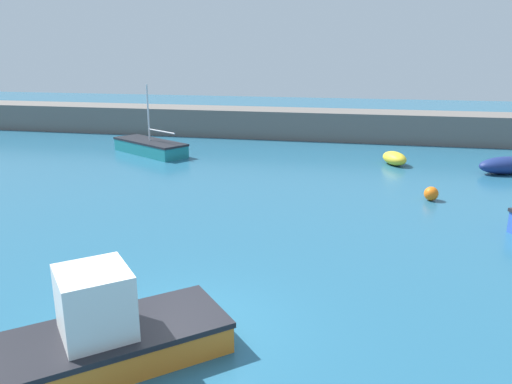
% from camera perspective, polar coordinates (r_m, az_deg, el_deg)
% --- Properties ---
extents(ground_plane, '(120.00, 120.00, 0.20)m').
position_cam_1_polar(ground_plane, '(11.85, -7.41, -15.76)').
color(ground_plane, '#235B7A').
extents(harbor_breakwater, '(56.30, 3.49, 1.99)m').
position_cam_1_polar(harbor_breakwater, '(36.89, 6.82, 7.72)').
color(harbor_breakwater, '#66605B').
rests_on(harbor_breakwater, ground_plane).
extents(motorboat_grey_hull, '(4.67, 4.46, 2.04)m').
position_cam_1_polar(motorboat_grey_hull, '(10.79, -16.40, -15.10)').
color(motorboat_grey_hull, orange).
rests_on(motorboat_grey_hull, ground_plane).
extents(dinghy_near_pier, '(1.77, 2.15, 0.73)m').
position_cam_1_polar(dinghy_near_pier, '(28.79, 15.54, 3.74)').
color(dinghy_near_pier, yellow).
rests_on(dinghy_near_pier, ground_plane).
extents(rowboat_white_midwater, '(3.24, 2.30, 0.89)m').
position_cam_1_polar(rowboat_white_midwater, '(28.69, 26.67, 2.75)').
color(rowboat_white_midwater, navy).
rests_on(rowboat_white_midwater, ground_plane).
extents(sailboat_twin_hulled, '(5.60, 4.37, 4.20)m').
position_cam_1_polar(sailboat_twin_hulled, '(31.42, -12.00, 5.06)').
color(sailboat_twin_hulled, teal).
rests_on(sailboat_twin_hulled, ground_plane).
extents(mooring_buoy_orange, '(0.60, 0.60, 0.60)m').
position_cam_1_polar(mooring_buoy_orange, '(22.29, 19.39, -0.18)').
color(mooring_buoy_orange, orange).
rests_on(mooring_buoy_orange, ground_plane).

